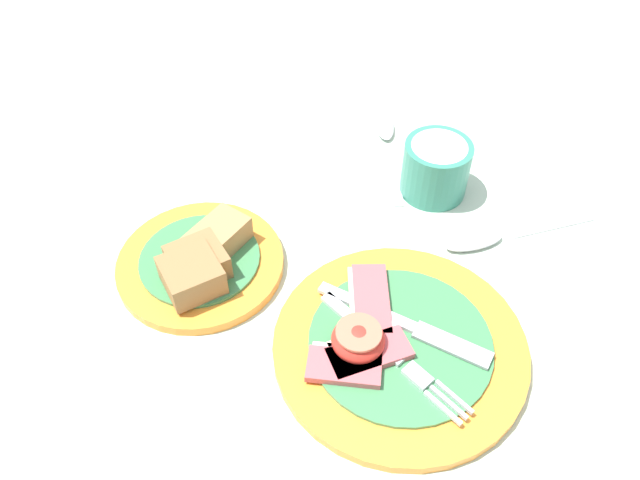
{
  "coord_description": "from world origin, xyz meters",
  "views": [
    {
      "loc": [
        0.12,
        -0.32,
        0.53
      ],
      "look_at": [
        -0.04,
        0.12,
        0.02
      ],
      "focal_mm": 35.0,
      "sensor_mm": 36.0,
      "label": 1
    }
  ],
  "objects_px": {
    "teaspoon_near_cup": "(386,137)",
    "teaspoon_by_saucer": "(495,237)",
    "bread_plate": "(201,261)",
    "breakfast_plate": "(394,344)",
    "sugar_cup": "(436,167)"
  },
  "relations": [
    {
      "from": "teaspoon_near_cup",
      "to": "teaspoon_by_saucer",
      "type": "bearing_deg",
      "value": -151.59
    },
    {
      "from": "teaspoon_by_saucer",
      "to": "teaspoon_near_cup",
      "type": "xyz_separation_m",
      "value": [
        -0.17,
        0.14,
        0.0
      ]
    },
    {
      "from": "teaspoon_near_cup",
      "to": "bread_plate",
      "type": "bearing_deg",
      "value": 133.59
    },
    {
      "from": "teaspoon_by_saucer",
      "to": "teaspoon_near_cup",
      "type": "bearing_deg",
      "value": -75.07
    },
    {
      "from": "bread_plate",
      "to": "teaspoon_by_saucer",
      "type": "bearing_deg",
      "value": 27.36
    },
    {
      "from": "bread_plate",
      "to": "teaspoon_near_cup",
      "type": "distance_m",
      "value": 0.32
    },
    {
      "from": "breakfast_plate",
      "to": "sugar_cup",
      "type": "bearing_deg",
      "value": 93.14
    },
    {
      "from": "teaspoon_near_cup",
      "to": "breakfast_plate",
      "type": "bearing_deg",
      "value": 174.08
    },
    {
      "from": "sugar_cup",
      "to": "teaspoon_near_cup",
      "type": "distance_m",
      "value": 0.12
    },
    {
      "from": "breakfast_plate",
      "to": "bread_plate",
      "type": "distance_m",
      "value": 0.23
    },
    {
      "from": "bread_plate",
      "to": "teaspoon_near_cup",
      "type": "height_order",
      "value": "bread_plate"
    },
    {
      "from": "bread_plate",
      "to": "teaspoon_by_saucer",
      "type": "xyz_separation_m",
      "value": [
        0.3,
        0.15,
        -0.01
      ]
    },
    {
      "from": "teaspoon_by_saucer",
      "to": "teaspoon_near_cup",
      "type": "relative_size",
      "value": 0.9
    },
    {
      "from": "breakfast_plate",
      "to": "teaspoon_by_saucer",
      "type": "bearing_deg",
      "value": 68.31
    },
    {
      "from": "teaspoon_by_saucer",
      "to": "breakfast_plate",
      "type": "bearing_deg",
      "value": 32.66
    }
  ]
}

